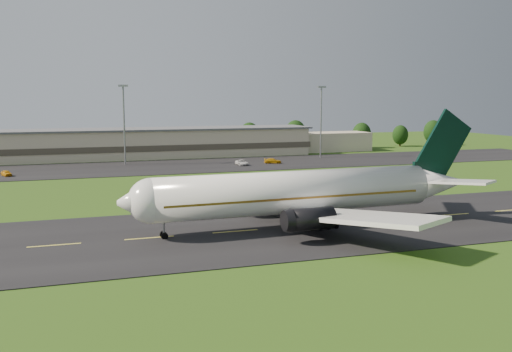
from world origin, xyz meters
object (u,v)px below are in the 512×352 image
object	(u,v)px
airliner	(301,193)
light_mast_east	(321,113)
service_vehicle_a	(6,173)
service_vehicle_c	(242,162)
service_vehicle_d	(273,161)
light_mast_centre	(124,115)
terminal	(124,144)

from	to	relation	value
airliner	light_mast_east	distance (m)	89.75
airliner	service_vehicle_a	bearing A→B (deg)	120.73
service_vehicle_c	service_vehicle_d	xyz separation A→B (m)	(8.83, 1.13, -0.02)
service_vehicle_a	service_vehicle_d	xyz separation A→B (m)	(63.65, 4.32, 0.02)
service_vehicle_c	light_mast_centre	bearing A→B (deg)	155.15
service_vehicle_d	airliner	bearing A→B (deg)	-178.81
service_vehicle_a	light_mast_east	bearing A→B (deg)	-11.58
light_mast_east	service_vehicle_a	size ratio (longest dim) A/B	5.48
light_mast_centre	service_vehicle_a	bearing A→B (deg)	-151.97
service_vehicle_a	service_vehicle_c	bearing A→B (deg)	-18.16
airliner	service_vehicle_a	size ratio (longest dim) A/B	13.81
light_mast_centre	service_vehicle_d	distance (m)	39.93
light_mast_east	terminal	bearing A→B (deg)	163.20
service_vehicle_c	service_vehicle_d	bearing A→B (deg)	4.17
light_mast_centre	service_vehicle_d	world-z (taller)	light_mast_centre
light_mast_centre	service_vehicle_d	size ratio (longest dim) A/B	4.53
light_mast_east	light_mast_centre	bearing A→B (deg)	180.00
light_mast_east	service_vehicle_d	distance (m)	24.02
service_vehicle_d	service_vehicle_a	bearing A→B (deg)	112.29
terminal	light_mast_centre	distance (m)	18.45
terminal	light_mast_east	distance (m)	56.67
airliner	service_vehicle_a	distance (m)	78.01
airliner	service_vehicle_c	world-z (taller)	airliner
terminal	service_vehicle_a	distance (m)	41.74
service_vehicle_a	service_vehicle_d	bearing A→B (deg)	-17.61
airliner	terminal	distance (m)	97.12
service_vehicle_a	service_vehicle_c	xyz separation A→B (m)	(54.82, 3.19, 0.04)
airliner	service_vehicle_d	distance (m)	73.36
light_mast_centre	service_vehicle_d	bearing A→B (deg)	-15.22
light_mast_east	service_vehicle_c	bearing A→B (deg)	-157.66
airliner	service_vehicle_c	xyz separation A→B (m)	(12.86, 68.84, -3.89)
airliner	service_vehicle_d	bearing A→B (deg)	70.92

